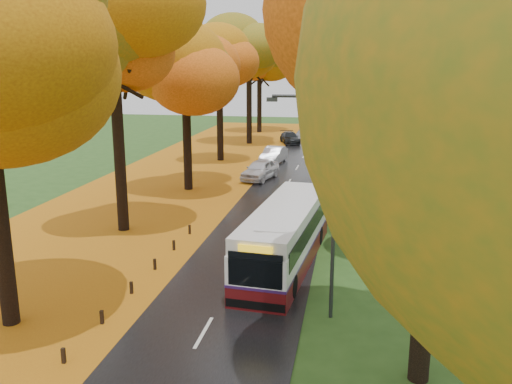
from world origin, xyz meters
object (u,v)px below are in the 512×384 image
(streetlamp_mid, at_px, (343,122))
(car_white, at_px, (260,170))
(streetlamp_far, at_px, (348,101))
(car_silver, at_px, (274,155))
(bus, at_px, (286,234))
(streetlamp_near, at_px, (327,191))
(car_dark, at_px, (290,138))

(streetlamp_mid, height_order, car_white, streetlamp_mid)
(streetlamp_far, bearing_deg, car_silver, -113.83)
(bus, bearing_deg, streetlamp_near, -62.23)
(streetlamp_far, xyz_separation_m, car_silver, (-6.30, -14.26, -3.94))
(streetlamp_mid, relative_size, car_dark, 1.86)
(streetlamp_near, height_order, streetlamp_mid, same)
(bus, relative_size, car_silver, 2.34)
(streetlamp_mid, bearing_deg, streetlamp_near, -90.00)
(streetlamp_near, bearing_deg, bus, 112.56)
(streetlamp_near, relative_size, bus, 0.77)
(streetlamp_near, relative_size, streetlamp_mid, 1.00)
(streetlamp_mid, bearing_deg, bus, -96.79)
(bus, bearing_deg, streetlamp_far, 92.22)
(streetlamp_mid, xyz_separation_m, car_dark, (-6.30, 20.19, -4.05))
(streetlamp_far, relative_size, car_dark, 1.86)
(bus, relative_size, car_dark, 2.42)
(car_white, relative_size, car_dark, 1.05)
(streetlamp_near, xyz_separation_m, streetlamp_mid, (0.00, 22.00, 0.00))
(car_white, bearing_deg, bus, -63.42)
(streetlamp_mid, height_order, bus, streetlamp_mid)
(car_dark, bearing_deg, streetlamp_far, -2.31)
(streetlamp_mid, height_order, car_silver, streetlamp_mid)
(streetlamp_near, xyz_separation_m, car_white, (-6.30, 22.65, -3.90))
(car_silver, relative_size, car_dark, 1.04)
(car_dark, bearing_deg, streetlamp_near, -99.86)
(streetlamp_near, relative_size, streetlamp_far, 1.00)
(car_silver, height_order, car_dark, car_silver)
(car_white, distance_m, car_dark, 19.54)
(streetlamp_near, distance_m, streetlamp_far, 44.00)
(streetlamp_far, distance_m, car_silver, 16.08)
(streetlamp_near, distance_m, car_dark, 42.85)
(streetlamp_far, distance_m, car_white, 22.60)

